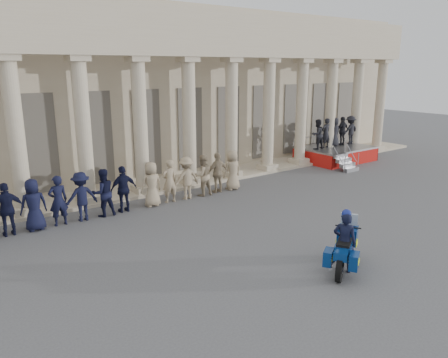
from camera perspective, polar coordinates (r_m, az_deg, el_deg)
ground at (r=15.32m, az=7.76°, el=-8.11°), size 90.00×90.00×0.00m
building at (r=26.73m, az=-14.96°, el=11.18°), size 40.00×12.50×9.00m
officer_rank at (r=17.69m, az=-18.96°, el=-2.33°), size 16.24×0.73×1.94m
reviewing_stand at (r=28.61m, az=14.50°, el=5.30°), size 4.47×4.23×2.74m
motorcycle at (r=13.49m, az=15.45°, el=-8.71°), size 2.12×1.59×1.53m
rider at (r=13.26m, az=15.47°, el=-7.80°), size 0.71×0.79×1.91m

